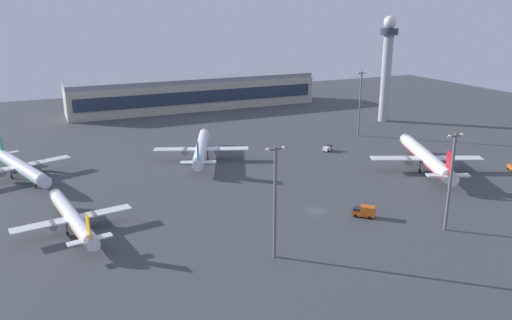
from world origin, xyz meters
The scene contains 12 objects.
ground_plane centered at (0.00, 0.00, 0.00)m, with size 416.00×416.00×0.00m, color #424449.
terminal_building centered at (13.29, 147.26, 8.09)m, with size 128.65×22.40×16.40m.
control_tower centered at (84.40, 81.71, 27.15)m, with size 8.00×8.00×47.59m.
airplane_mid_apron centered at (-59.41, 12.83, 3.48)m, with size 27.98×35.81×9.20m.
airplane_far_stand centered at (50.02, 14.86, 4.50)m, with size 34.71×43.96×11.90m.
airplane_terminal_side centered at (-12.95, 56.56, 4.10)m, with size 32.01×40.60×10.86m.
airplane_near_gate centered at (-70.91, 60.15, 3.97)m, with size 31.28×39.75×10.51m.
baggage_tractor centered at (33.27, 47.83, 1.18)m, with size 4.57×3.73×2.25m.
catering_truck centered at (9.11, -8.62, 1.58)m, with size 5.69×5.63×3.05m.
apron_light_central centered at (-21.27, -18.60, 14.18)m, with size 4.80×0.90×24.72m.
apron_light_west centered at (57.13, 62.64, 15.14)m, with size 4.80×0.90×26.57m.
apron_light_east centered at (22.25, -23.02, 13.80)m, with size 4.80×0.90×23.97m.
Camera 1 is at (-64.83, -106.45, 51.69)m, focal length 35.53 mm.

